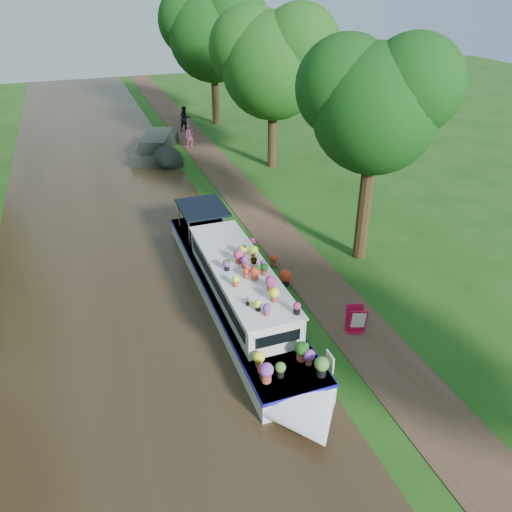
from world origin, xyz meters
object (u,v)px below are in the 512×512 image
(pedestrian_pink, at_px, (189,136))
(pedestrian_dark, at_px, (185,119))
(plant_boat, at_px, (241,292))
(second_boat, at_px, (157,147))
(sandwich_board, at_px, (356,320))

(pedestrian_pink, xyz_separation_m, pedestrian_dark, (0.66, 4.19, 0.14))
(plant_boat, distance_m, pedestrian_dark, 23.92)
(second_boat, xyz_separation_m, sandwich_board, (2.89, -21.24, -0.10))
(sandwich_board, bearing_deg, pedestrian_pink, 110.46)
(plant_boat, relative_size, pedestrian_pink, 8.43)
(sandwich_board, relative_size, pedestrian_pink, 0.60)
(second_boat, bearing_deg, pedestrian_pink, 36.38)
(plant_boat, xyz_separation_m, sandwich_board, (3.28, -2.42, -0.39))
(sandwich_board, height_order, pedestrian_pink, pedestrian_pink)
(pedestrian_pink, bearing_deg, second_boat, -162.84)
(pedestrian_dark, bearing_deg, sandwich_board, -101.59)
(pedestrian_dark, bearing_deg, second_boat, -133.16)
(sandwich_board, xyz_separation_m, pedestrian_pink, (-0.53, 21.91, 0.37))
(pedestrian_dark, bearing_deg, plant_boat, -109.50)
(sandwich_board, distance_m, pedestrian_pink, 21.92)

